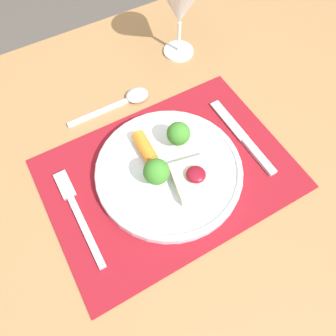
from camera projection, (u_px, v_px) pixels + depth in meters
ground_plane at (168, 267)px, 1.29m from camera, size 8.00×8.00×0.00m
dining_table at (169, 194)px, 0.70m from camera, size 1.56×0.97×0.77m
placemat at (169, 174)px, 0.62m from camera, size 0.46×0.33×0.00m
dinner_plate at (169, 169)px, 0.61m from camera, size 0.28×0.28×0.07m
fork at (76, 210)px, 0.58m from camera, size 0.02×0.20×0.01m
knife at (246, 141)px, 0.65m from camera, size 0.02×0.20×0.01m
spoon at (128, 99)px, 0.71m from camera, size 0.19×0.04×0.01m
wine_glass_near at (180, 6)px, 0.69m from camera, size 0.09×0.09×0.17m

